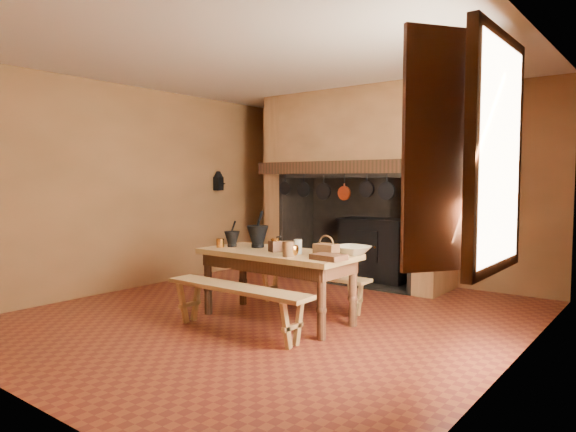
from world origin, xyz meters
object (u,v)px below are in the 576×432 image
at_px(work_table, 277,262).
at_px(iron_range, 375,249).
at_px(coffee_grinder, 275,245).
at_px(bench_front, 237,298).
at_px(wicker_basket, 326,249).
at_px(mixing_bowl, 352,250).

bearing_deg(work_table, iron_range, 94.07).
bearing_deg(work_table, coffee_grinder, -77.32).
relative_size(bench_front, wicker_basket, 7.48).
bearing_deg(iron_range, coffee_grinder, -85.77).
bearing_deg(coffee_grinder, wicker_basket, 28.53).
bearing_deg(wicker_basket, iron_range, 106.22).
relative_size(bench_front, mixing_bowl, 4.65).
xyz_separation_m(iron_range, mixing_bowl, (0.94, -2.28, 0.31)).
relative_size(mixing_bowl, wicker_basket, 1.61).
bearing_deg(coffee_grinder, mixing_bowl, 46.27).
bearing_deg(wicker_basket, work_table, 179.77).
distance_m(iron_range, mixing_bowl, 2.48).
bearing_deg(bench_front, mixing_bowl, 50.10).
xyz_separation_m(coffee_grinder, wicker_basket, (0.61, 0.06, 0.00)).
distance_m(work_table, mixing_bowl, 0.82).
relative_size(iron_range, wicker_basket, 7.09).
height_order(work_table, wicker_basket, wicker_basket).
distance_m(iron_range, coffee_grinder, 2.62).
distance_m(work_table, wicker_basket, 0.65).
height_order(coffee_grinder, wicker_basket, wicker_basket).
distance_m(bench_front, mixing_bowl, 1.26).
xyz_separation_m(mixing_bowl, wicker_basket, (-0.14, -0.26, 0.02)).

